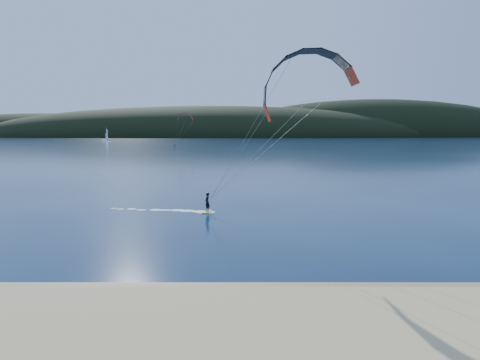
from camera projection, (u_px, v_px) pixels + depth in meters
name	position (u px, v px, depth m)	size (l,w,h in m)	color
ground	(173.00, 340.00, 15.55)	(1800.00, 1800.00, 0.00)	#061232
wet_sand	(188.00, 293.00, 20.01)	(220.00, 2.50, 0.10)	olive
headland	(239.00, 137.00, 755.81)	(1200.00, 310.00, 140.00)	black
kitesurfer_near	(304.00, 103.00, 32.67)	(23.76, 10.02, 15.07)	gold
kitesurfer_far	(185.00, 121.00, 210.26)	(11.62, 7.70, 17.14)	gold
sailboat	(107.00, 140.00, 406.44)	(9.25, 5.83, 12.95)	white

